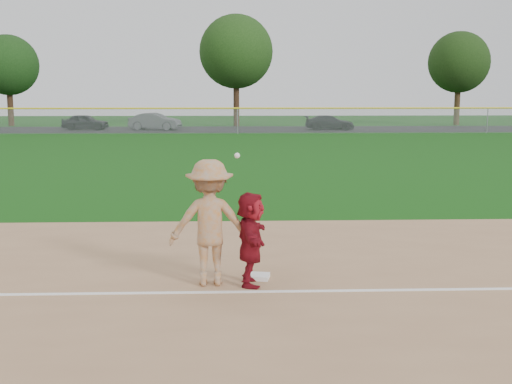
{
  "coord_description": "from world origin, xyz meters",
  "views": [
    {
      "loc": [
        -0.47,
        -10.78,
        3.21
      ],
      "look_at": [
        0.0,
        1.5,
        1.3
      ],
      "focal_mm": 45.0,
      "sensor_mm": 36.0,
      "label": 1
    }
  ],
  "objects_px": {
    "first_base": "(259,277)",
    "base_runner": "(251,239)",
    "car_mid": "(155,121)",
    "car_left": "(85,122)",
    "car_right": "(330,123)"
  },
  "relations": [
    {
      "from": "car_left",
      "to": "car_mid",
      "type": "distance_m",
      "value": 6.1
    },
    {
      "from": "car_left",
      "to": "car_mid",
      "type": "relative_size",
      "value": 0.89
    },
    {
      "from": "car_right",
      "to": "car_left",
      "type": "bearing_deg",
      "value": 91.27
    },
    {
      "from": "car_mid",
      "to": "base_runner",
      "type": "bearing_deg",
      "value": -158.89
    },
    {
      "from": "base_runner",
      "to": "car_right",
      "type": "relative_size",
      "value": 0.37
    },
    {
      "from": "car_mid",
      "to": "first_base",
      "type": "bearing_deg",
      "value": -158.64
    },
    {
      "from": "car_left",
      "to": "car_right",
      "type": "distance_m",
      "value": 21.25
    },
    {
      "from": "car_mid",
      "to": "car_right",
      "type": "height_order",
      "value": "car_mid"
    },
    {
      "from": "car_left",
      "to": "car_right",
      "type": "relative_size",
      "value": 0.93
    },
    {
      "from": "car_mid",
      "to": "car_right",
      "type": "distance_m",
      "value": 15.16
    },
    {
      "from": "first_base",
      "to": "car_left",
      "type": "distance_m",
      "value": 47.62
    },
    {
      "from": "first_base",
      "to": "car_left",
      "type": "height_order",
      "value": "car_left"
    },
    {
      "from": "car_left",
      "to": "base_runner",
      "type": "bearing_deg",
      "value": -157.58
    },
    {
      "from": "first_base",
      "to": "base_runner",
      "type": "height_order",
      "value": "base_runner"
    },
    {
      "from": "first_base",
      "to": "base_runner",
      "type": "relative_size",
      "value": 0.22
    }
  ]
}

